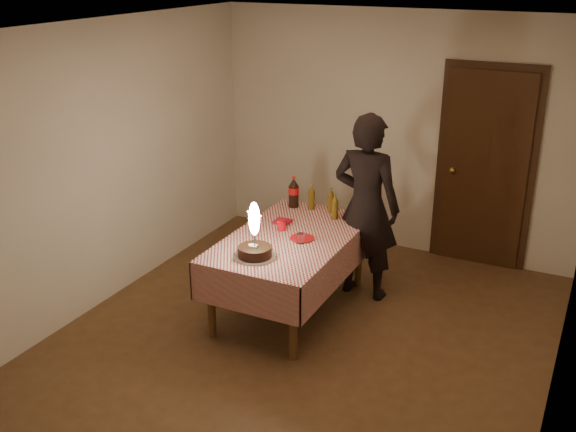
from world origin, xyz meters
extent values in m
cube|color=brown|center=(0.00, 0.00, 0.00)|extent=(4.00, 4.50, 0.01)
cube|color=silver|center=(0.00, 2.25, 1.30)|extent=(4.00, 0.04, 2.60)
cube|color=silver|center=(0.00, -2.25, 1.30)|extent=(4.00, 0.04, 2.60)
cube|color=silver|center=(-2.00, 0.00, 1.30)|extent=(0.04, 4.50, 2.60)
cube|color=silver|center=(2.00, 0.00, 1.30)|extent=(0.04, 4.50, 2.60)
cube|color=silver|center=(0.00, 0.00, 2.60)|extent=(4.00, 4.50, 0.04)
cube|color=#472814|center=(1.00, 2.22, 1.02)|extent=(0.85, 0.05, 2.05)
sphere|color=#B28C33|center=(0.68, 2.17, 1.00)|extent=(0.06, 0.06, 0.06)
cube|color=brown|center=(-0.33, 0.39, 0.70)|extent=(0.90, 1.60, 0.04)
cylinder|color=brown|center=(-0.72, -0.35, 0.34)|extent=(0.07, 0.07, 0.68)
cylinder|color=brown|center=(0.06, -0.35, 0.34)|extent=(0.07, 0.07, 0.68)
cylinder|color=brown|center=(-0.72, 1.13, 0.34)|extent=(0.07, 0.07, 0.68)
cylinder|color=brown|center=(0.06, 1.13, 0.34)|extent=(0.07, 0.07, 0.68)
cube|color=silver|center=(-0.33, 0.39, 0.73)|extent=(1.02, 1.72, 0.01)
cube|color=silver|center=(-0.33, -0.46, 0.55)|extent=(1.02, 0.01, 0.34)
cube|color=silver|center=(-0.33, 1.25, 0.55)|extent=(1.02, 0.01, 0.34)
cube|color=silver|center=(-0.83, 0.39, 0.55)|extent=(0.01, 1.72, 0.34)
cube|color=silver|center=(0.17, 0.39, 0.55)|extent=(0.01, 1.72, 0.34)
cylinder|color=white|center=(-0.40, -0.13, 0.74)|extent=(0.36, 0.36, 0.01)
cylinder|color=black|center=(-0.40, -0.13, 0.79)|extent=(0.28, 0.28, 0.09)
cylinder|color=white|center=(-0.42, -0.12, 0.83)|extent=(0.07, 0.07, 0.00)
sphere|color=red|center=(-0.37, -0.14, 0.84)|extent=(0.02, 0.02, 0.02)
cube|color=#19721E|center=(-0.35, -0.15, 0.83)|extent=(0.02, 0.01, 0.00)
cube|color=#19721E|center=(-0.38, -0.16, 0.83)|extent=(0.01, 0.02, 0.00)
cylinder|color=#262628|center=(-0.40, -0.13, 0.89)|extent=(0.01, 0.01, 0.12)
ellipsoid|color=#FFF2BF|center=(-0.40, -0.13, 1.08)|extent=(0.09, 0.09, 0.29)
sphere|color=white|center=(-0.40, -0.13, 0.97)|extent=(0.04, 0.04, 0.04)
cylinder|color=red|center=(-0.21, 0.39, 0.74)|extent=(0.22, 0.22, 0.01)
cylinder|color=red|center=(-0.47, 0.49, 0.79)|extent=(0.08, 0.08, 0.10)
cylinder|color=silver|center=(-0.18, 0.30, 0.78)|extent=(0.07, 0.07, 0.09)
cube|color=maroon|center=(-0.55, 0.66, 0.75)|extent=(0.15, 0.15, 0.02)
cylinder|color=black|center=(-0.64, 1.09, 0.85)|extent=(0.10, 0.10, 0.22)
cylinder|color=red|center=(-0.64, 1.09, 0.91)|extent=(0.10, 0.10, 0.07)
cone|color=black|center=(-0.64, 1.09, 1.00)|extent=(0.10, 0.10, 0.08)
cylinder|color=red|center=(-0.64, 1.09, 1.04)|extent=(0.03, 0.03, 0.02)
cylinder|color=brown|center=(-0.45, 1.11, 0.83)|extent=(0.06, 0.06, 0.18)
cone|color=brown|center=(-0.45, 1.11, 0.95)|extent=(0.06, 0.06, 0.06)
cylinder|color=olive|center=(-0.45, 1.11, 0.98)|extent=(0.02, 0.02, 0.02)
cylinder|color=brown|center=(-0.14, 0.96, 0.83)|extent=(0.06, 0.06, 0.18)
cone|color=brown|center=(-0.14, 0.96, 0.95)|extent=(0.06, 0.06, 0.06)
cylinder|color=olive|center=(-0.14, 0.96, 0.98)|extent=(0.02, 0.02, 0.02)
cylinder|color=brown|center=(-0.24, 1.11, 0.83)|extent=(0.06, 0.06, 0.18)
cone|color=brown|center=(-0.24, 1.11, 0.95)|extent=(0.06, 0.06, 0.06)
cylinder|color=olive|center=(-0.24, 1.11, 0.98)|extent=(0.02, 0.02, 0.02)
imported|color=black|center=(0.16, 1.00, 0.90)|extent=(0.68, 0.47, 1.80)
cube|color=black|center=(0.17, 1.13, 1.54)|extent=(0.14, 0.10, 0.10)
cylinder|color=black|center=(0.18, 1.20, 1.54)|extent=(0.08, 0.08, 0.08)
camera|label=1|loc=(2.12, -4.61, 3.10)|focal=42.00mm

